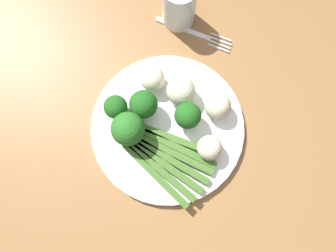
% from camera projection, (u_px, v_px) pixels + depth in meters
% --- Properties ---
extents(ground_plane, '(6.00, 6.00, 0.02)m').
position_uv_depth(ground_plane, '(163.00, 175.00, 1.32)').
color(ground_plane, '#B7A88E').
extents(dining_table, '(1.30, 1.07, 0.76)m').
position_uv_depth(dining_table, '(157.00, 155.00, 0.66)').
color(dining_table, olive).
rests_on(dining_table, ground_plane).
extents(plate, '(0.29, 0.29, 0.01)m').
position_uv_depth(plate, '(168.00, 127.00, 0.57)').
color(plate, white).
rests_on(plate, dining_table).
extents(asparagus_bundle, '(0.12, 0.17, 0.01)m').
position_uv_depth(asparagus_bundle, '(168.00, 159.00, 0.54)').
color(asparagus_bundle, '#3D6626').
rests_on(asparagus_bundle, plate).
extents(broccoli_front, '(0.04, 0.04, 0.05)m').
position_uv_depth(broccoli_front, '(116.00, 107.00, 0.54)').
color(broccoli_front, '#4C7F2B').
rests_on(broccoli_front, plate).
extents(broccoli_near_center, '(0.06, 0.06, 0.07)m').
position_uv_depth(broccoli_near_center, '(128.00, 130.00, 0.52)').
color(broccoli_near_center, '#568E33').
rests_on(broccoli_near_center, plate).
extents(broccoli_left, '(0.05, 0.05, 0.06)m').
position_uv_depth(broccoli_left, '(188.00, 116.00, 0.53)').
color(broccoli_left, '#4C7F2B').
rests_on(broccoli_left, plate).
extents(broccoli_outer_edge, '(0.05, 0.05, 0.06)m').
position_uv_depth(broccoli_outer_edge, '(143.00, 104.00, 0.53)').
color(broccoli_outer_edge, '#4C7F2B').
rests_on(broccoli_outer_edge, plate).
extents(cauliflower_front_left, '(0.05, 0.05, 0.05)m').
position_uv_depth(cauliflower_front_left, '(152.00, 79.00, 0.56)').
color(cauliflower_front_left, beige).
rests_on(cauliflower_front_left, plate).
extents(cauliflower_back_right, '(0.05, 0.05, 0.05)m').
position_uv_depth(cauliflower_back_right, '(210.00, 148.00, 0.53)').
color(cauliflower_back_right, beige).
rests_on(cauliflower_back_right, plate).
extents(cauliflower_right, '(0.05, 0.05, 0.05)m').
position_uv_depth(cauliflower_right, '(181.00, 91.00, 0.55)').
color(cauliflower_right, beige).
rests_on(cauliflower_right, plate).
extents(cauliflower_mid, '(0.05, 0.05, 0.05)m').
position_uv_depth(cauliflower_mid, '(218.00, 106.00, 0.54)').
color(cauliflower_mid, beige).
rests_on(cauliflower_mid, plate).
extents(fork, '(0.04, 0.17, 0.00)m').
position_uv_depth(fork, '(195.00, 33.00, 0.62)').
color(fork, silver).
rests_on(fork, dining_table).
extents(water_glass, '(0.07, 0.07, 0.10)m').
position_uv_depth(water_glass, '(179.00, 4.00, 0.58)').
color(water_glass, silver).
rests_on(water_glass, dining_table).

